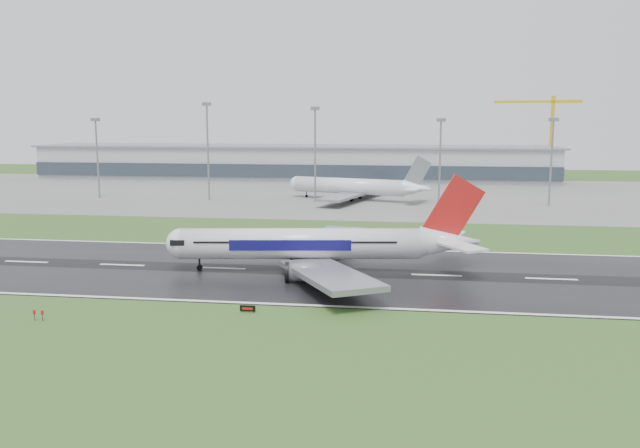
# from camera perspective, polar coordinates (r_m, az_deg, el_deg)

# --- Properties ---
(ground) EXTENTS (520.00, 520.00, 0.00)m
(ground) POSITION_cam_1_polar(r_m,az_deg,el_deg) (128.91, -17.33, -3.56)
(ground) COLOR #2C521E
(ground) RESTS_ON ground
(runway) EXTENTS (400.00, 45.00, 0.10)m
(runway) POSITION_cam_1_polar(r_m,az_deg,el_deg) (128.90, -17.34, -3.54)
(runway) COLOR black
(runway) RESTS_ON ground
(apron) EXTENTS (400.00, 130.00, 0.08)m
(apron) POSITION_cam_1_polar(r_m,az_deg,el_deg) (246.20, -4.94, 2.83)
(apron) COLOR slate
(apron) RESTS_ON ground
(terminal) EXTENTS (240.00, 36.00, 15.00)m
(terminal) POSITION_cam_1_polar(r_m,az_deg,el_deg) (304.10, -2.45, 5.51)
(terminal) COLOR #999DA5
(terminal) RESTS_ON ground
(main_airliner) EXTENTS (65.15, 62.79, 17.16)m
(main_airliner) POSITION_cam_1_polar(r_m,az_deg,el_deg) (117.04, 0.28, -0.08)
(main_airliner) COLOR silver
(main_airliner) RESTS_ON runway
(parked_airliner) EXTENTS (65.00, 62.56, 15.52)m
(parked_airliner) POSITION_cam_1_polar(r_m,az_deg,el_deg) (221.50, 3.15, 4.15)
(parked_airliner) COLOR silver
(parked_airliner) RESTS_ON apron
(tower_crane) EXTENTS (39.01, 9.87, 39.28)m
(tower_crane) POSITION_cam_1_polar(r_m,az_deg,el_deg) (320.60, 20.05, 7.32)
(tower_crane) COLOR gold
(tower_crane) RESTS_ON ground
(runway_sign) EXTENTS (2.31, 0.69, 1.04)m
(runway_sign) POSITION_cam_1_polar(r_m,az_deg,el_deg) (94.25, -6.51, -7.58)
(runway_sign) COLOR black
(runway_sign) RESTS_ON ground
(floodmast_1) EXTENTS (0.64, 0.64, 27.27)m
(floodmast_1) POSITION_cam_1_polar(r_m,az_deg,el_deg) (240.40, -19.34, 5.44)
(floodmast_1) COLOR gray
(floodmast_1) RESTS_ON ground
(floodmast_2) EXTENTS (0.64, 0.64, 32.54)m
(floodmast_2) POSITION_cam_1_polar(r_m,az_deg,el_deg) (224.61, -10.03, 6.25)
(floodmast_2) COLOR gray
(floodmast_2) RESTS_ON ground
(floodmast_3) EXTENTS (0.64, 0.64, 31.00)m
(floodmast_3) POSITION_cam_1_polar(r_m,az_deg,el_deg) (216.12, -0.44, 6.07)
(floodmast_3) COLOR gray
(floodmast_3) RESTS_ON ground
(floodmast_4) EXTENTS (0.64, 0.64, 27.16)m
(floodmast_4) POSITION_cam_1_polar(r_m,az_deg,el_deg) (214.22, 10.71, 5.37)
(floodmast_4) COLOR gray
(floodmast_4) RESTS_ON ground
(floodmast_5) EXTENTS (0.64, 0.64, 27.30)m
(floodmast_5) POSITION_cam_1_polar(r_m,az_deg,el_deg) (218.82, 20.03, 5.07)
(floodmast_5) COLOR gray
(floodmast_5) RESTS_ON ground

